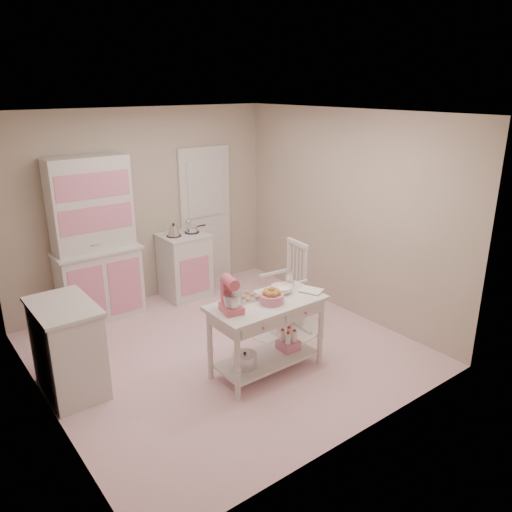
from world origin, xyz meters
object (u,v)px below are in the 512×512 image
(rocking_chair, at_px, (283,287))
(work_table, at_px, (267,337))
(base_cabinet, at_px, (68,348))
(bread_basket, at_px, (272,298))
(stove, at_px, (185,266))
(stand_mixer, at_px, (231,295))
(hutch, at_px, (95,241))

(rocking_chair, height_order, work_table, rocking_chair)
(base_cabinet, bearing_deg, bread_basket, -28.26)
(stove, xyz_separation_m, rocking_chair, (0.45, -1.60, 0.09))
(stove, height_order, rocking_chair, rocking_chair)
(stove, relative_size, rocking_chair, 0.84)
(stand_mixer, height_order, bread_basket, stand_mixer)
(hutch, distance_m, stove, 1.33)
(hutch, bearing_deg, stand_mixer, -78.38)
(hutch, xyz_separation_m, stand_mixer, (0.47, -2.27, -0.07))
(stove, distance_m, bread_basket, 2.34)
(hutch, distance_m, bread_basket, 2.52)
(base_cabinet, bearing_deg, hutch, 58.65)
(work_table, relative_size, stand_mixer, 3.53)
(hutch, height_order, stove, hutch)
(rocking_chair, bearing_deg, base_cabinet, -179.72)
(hutch, bearing_deg, base_cabinet, -121.35)
(stove, height_order, stand_mixer, stand_mixer)
(rocking_chair, height_order, bread_basket, rocking_chair)
(rocking_chair, bearing_deg, work_table, -133.88)
(stove, xyz_separation_m, base_cabinet, (-2.05, -1.35, 0.00))
(rocking_chair, distance_m, bread_basket, 1.06)
(work_table, height_order, bread_basket, bread_basket)
(stove, bearing_deg, work_table, -97.94)
(hutch, relative_size, bread_basket, 8.32)
(work_table, relative_size, bread_basket, 4.80)
(stove, xyz_separation_m, stand_mixer, (-0.73, -2.22, 0.51))
(stand_mixer, bearing_deg, hutch, 113.32)
(bread_basket, bearing_deg, rocking_chair, 43.03)
(base_cabinet, distance_m, bread_basket, 2.03)
(rocking_chair, distance_m, stand_mixer, 1.40)
(stove, bearing_deg, stand_mixer, -108.26)
(rocking_chair, bearing_deg, stand_mixer, -146.21)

